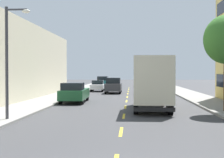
% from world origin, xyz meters
% --- Properties ---
extents(ground_plane, '(160.00, 160.00, 0.00)m').
position_xyz_m(ground_plane, '(0.00, 30.00, 0.00)').
color(ground_plane, '#38383A').
extents(sidewalk_left, '(3.20, 120.00, 0.14)m').
position_xyz_m(sidewalk_left, '(-7.10, 28.00, 0.07)').
color(sidewalk_left, gray).
rests_on(sidewalk_left, ground_plane).
extents(sidewalk_right, '(3.20, 120.00, 0.14)m').
position_xyz_m(sidewalk_right, '(7.10, 28.00, 0.07)').
color(sidewalk_right, gray).
rests_on(sidewalk_right, ground_plane).
extents(lane_centerline_dashes, '(0.14, 47.20, 0.01)m').
position_xyz_m(lane_centerline_dashes, '(0.00, 24.50, 0.00)').
color(lane_centerline_dashes, yellow).
rests_on(lane_centerline_dashes, ground_plane).
extents(street_lamp, '(1.35, 0.28, 5.89)m').
position_xyz_m(street_lamp, '(-5.93, 9.56, 3.61)').
color(street_lamp, '#38383D').
rests_on(street_lamp, sidewalk_left).
extents(delivery_box_truck, '(2.45, 7.38, 3.58)m').
position_xyz_m(delivery_box_truck, '(1.80, 15.07, 1.99)').
color(delivery_box_truck, beige).
rests_on(delivery_box_truck, ground_plane).
extents(parked_hatchback_white, '(1.86, 4.05, 1.50)m').
position_xyz_m(parked_hatchback_white, '(-4.22, 37.02, 0.76)').
color(parked_hatchback_white, silver).
rests_on(parked_hatchback_white, ground_plane).
extents(parked_suv_champagne, '(2.01, 4.82, 1.93)m').
position_xyz_m(parked_suv_champagne, '(4.35, 52.83, 0.99)').
color(parked_suv_champagne, tan).
rests_on(parked_suv_champagne, ground_plane).
extents(parked_sedan_black, '(1.85, 4.52, 1.43)m').
position_xyz_m(parked_sedan_black, '(4.35, 34.46, 0.75)').
color(parked_sedan_black, black).
rests_on(parked_sedan_black, ground_plane).
extents(parked_suv_teal, '(1.97, 4.81, 1.93)m').
position_xyz_m(parked_suv_teal, '(-4.46, 47.99, 0.99)').
color(parked_suv_teal, '#195B60').
rests_on(parked_suv_teal, ground_plane).
extents(parked_pickup_forest, '(2.13, 5.35, 1.73)m').
position_xyz_m(parked_pickup_forest, '(-4.45, 20.38, 0.83)').
color(parked_pickup_forest, '#194C28').
rests_on(parked_pickup_forest, ground_plane).
extents(moving_charcoal_sedan, '(1.95, 4.80, 1.93)m').
position_xyz_m(moving_charcoal_sedan, '(-1.80, 33.13, 0.99)').
color(moving_charcoal_sedan, '#333338').
rests_on(moving_charcoal_sedan, ground_plane).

